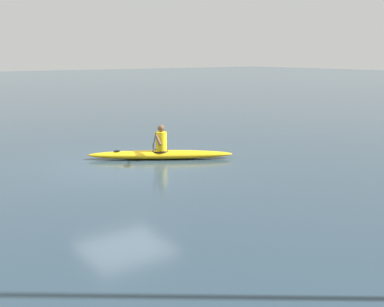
{
  "coord_description": "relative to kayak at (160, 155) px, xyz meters",
  "views": [
    {
      "loc": [
        5.77,
        11.43,
        3.09
      ],
      "look_at": [
        -0.91,
        2.09,
        0.62
      ],
      "focal_mm": 43.22,
      "sensor_mm": 36.0,
      "label": 1
    }
  ],
  "objects": [
    {
      "name": "kayak",
      "position": [
        0.0,
        0.0,
        0.0
      ],
      "size": [
        3.96,
        2.85,
        0.26
      ],
      "color": "#EAB214",
      "rests_on": "ground"
    },
    {
      "name": "kayaker",
      "position": [
        -0.01,
        0.0,
        0.46
      ],
      "size": [
        1.3,
        1.96,
        0.78
      ],
      "color": "yellow",
      "rests_on": "kayak"
    },
    {
      "name": "ground_plane",
      "position": [
        1.37,
        0.2,
        -0.13
      ],
      "size": [
        160.0,
        160.0,
        0.0
      ],
      "primitive_type": "plane",
      "color": "#283D4C"
    }
  ]
}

